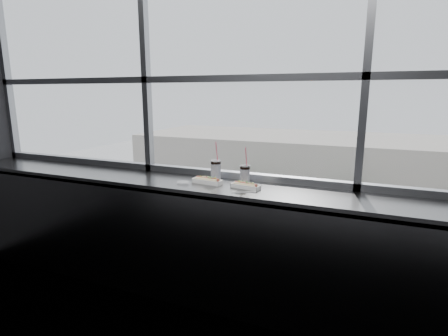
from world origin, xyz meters
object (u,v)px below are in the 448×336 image
at_px(tree_left, 249,192).
at_px(tree_center, 350,203).
at_px(soda_cup_right, 245,174).
at_px(car_far_b, 398,254).
at_px(hotdog_tray_right, 246,186).
at_px(pedestrian_c, 395,234).
at_px(car_near_c, 329,303).
at_px(car_near_b, 241,282).
at_px(loose_straw, 244,192).
at_px(soda_cup_left, 216,169).
at_px(hotdog_tray_left, 207,181).
at_px(car_far_a, 212,226).
at_px(wrapper, 183,182).

relative_size(tree_left, tree_center, 1.00).
height_order(soda_cup_right, car_far_b, soda_cup_right).
distance_m(hotdog_tray_right, pedestrian_c, 31.16).
relative_size(hotdog_tray_right, car_near_c, 0.04).
height_order(hotdog_tray_right, car_near_c, hotdog_tray_right).
bearing_deg(car_near_b, loose_straw, -158.83).
height_order(hotdog_tray_right, soda_cup_left, soda_cup_left).
relative_size(soda_cup_left, tree_center, 0.07).
bearing_deg(soda_cup_left, car_near_b, 108.84).
relative_size(car_near_c, pedestrian_c, 2.88).
distance_m(hotdog_tray_left, car_far_a, 28.93).
relative_size(hotdog_tray_left, soda_cup_left, 0.78).
xyz_separation_m(hotdog_tray_right, tree_left, (-9.38, 28.31, -8.62)).
bearing_deg(car_far_b, tree_left, 70.39).
distance_m(wrapper, tree_left, 30.93).
relative_size(hotdog_tray_left, wrapper, 2.51).
distance_m(soda_cup_left, loose_straw, 0.46).
distance_m(soda_cup_left, soda_cup_right, 0.30).
xyz_separation_m(wrapper, car_near_c, (0.14, 16.37, -11.10)).
height_order(car_far_b, tree_center, tree_center).
bearing_deg(hotdog_tray_left, car_far_b, 86.91).
bearing_deg(tree_center, tree_left, 180.00).
bearing_deg(loose_straw, car_near_b, 84.09).
height_order(hotdog_tray_right, loose_straw, hotdog_tray_right).
relative_size(car_far_b, car_far_a, 1.11).
bearing_deg(loose_straw, car_near_c, 65.95).
distance_m(soda_cup_left, wrapper, 0.32).
xyz_separation_m(hotdog_tray_right, loose_straw, (0.03, -0.12, -0.02)).
bearing_deg(car_near_b, soda_cup_left, -159.67).
xyz_separation_m(car_near_b, tree_center, (5.67, 12.00, 2.35)).
bearing_deg(car_far_a, pedestrian_c, -69.86).
height_order(loose_straw, car_far_b, loose_straw).
bearing_deg(soda_cup_left, car_far_a, 114.92).
xyz_separation_m(loose_straw, car_far_a, (-11.59, 24.43, -11.02)).
bearing_deg(car_far_b, hotdog_tray_left, 168.21).
xyz_separation_m(soda_cup_left, pedestrian_c, (3.95, 28.74, -11.17)).
bearing_deg(car_far_a, tree_left, -25.25).
distance_m(car_far_a, tree_left, 5.16).
relative_size(car_near_c, tree_center, 1.11).
xyz_separation_m(soda_cup_right, car_near_c, (-0.38, 16.22, -11.18)).
bearing_deg(loose_straw, soda_cup_left, 117.67).
xyz_separation_m(hotdog_tray_left, wrapper, (-0.19, -0.09, -0.01)).
bearing_deg(hotdog_tray_right, wrapper, -164.66).
bearing_deg(soda_cup_left, car_near_c, 90.28).
bearing_deg(pedestrian_c, soda_cup_left, 172.17).
height_order(soda_cup_left, car_far_a, soda_cup_left).
height_order(car_near_c, car_far_b, car_far_b).
relative_size(hotdog_tray_left, car_near_c, 0.05).
xyz_separation_m(hotdog_tray_right, soda_cup_left, (-0.34, 0.15, 0.08)).
bearing_deg(tree_center, hotdog_tray_right, -89.64).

